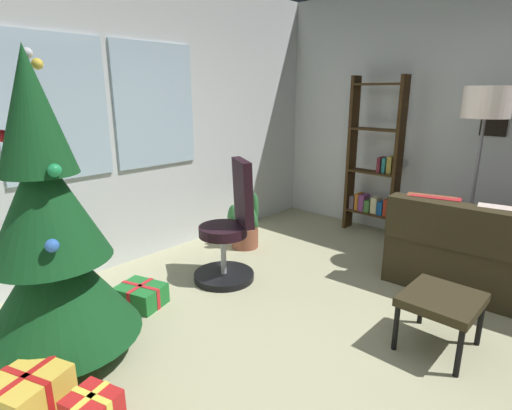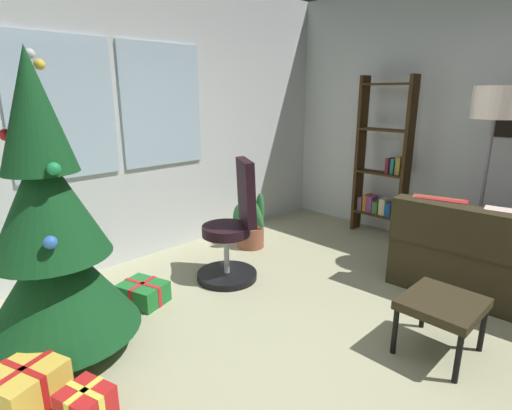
{
  "view_description": "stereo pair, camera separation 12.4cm",
  "coord_description": "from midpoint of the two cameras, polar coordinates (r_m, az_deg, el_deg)",
  "views": [
    {
      "loc": [
        -2.23,
        -0.96,
        1.69
      ],
      "look_at": [
        -0.16,
        0.96,
        0.9
      ],
      "focal_mm": 28.21,
      "sensor_mm": 36.0,
      "label": 1
    },
    {
      "loc": [
        -2.14,
        -1.05,
        1.69
      ],
      "look_at": [
        -0.16,
        0.96,
        0.9
      ],
      "focal_mm": 28.21,
      "sensor_mm": 36.0,
      "label": 2
    }
  ],
  "objects": [
    {
      "name": "footstool",
      "position": [
        2.99,
        23.73,
        -12.56
      ],
      "size": [
        0.5,
        0.46,
        0.39
      ],
      "color": "#2F2717",
      "rests_on": "ground_plane"
    },
    {
      "name": "office_chair",
      "position": [
        3.69,
        -4.69,
        -4.15
      ],
      "size": [
        0.59,
        0.57,
        1.12
      ],
      "color": "black",
      "rests_on": "ground_plane"
    },
    {
      "name": "holiday_tree",
      "position": [
        2.8,
        -28.26,
        -4.63
      ],
      "size": [
        0.99,
        0.99,
        2.4
      ],
      "color": "#4C331E",
      "rests_on": "ground_plane"
    },
    {
      "name": "floor_lamp",
      "position": [
        4.21,
        29.01,
        11.3
      ],
      "size": [
        0.4,
        0.4,
        1.74
      ],
      "color": "slate",
      "rests_on": "ground_plane"
    },
    {
      "name": "gift_box_gold",
      "position": [
        2.66,
        -30.74,
        -22.49
      ],
      "size": [
        0.44,
        0.42,
        0.28
      ],
      "color": "gold",
      "rests_on": "ground_plane"
    },
    {
      "name": "wall_back_with_windows",
      "position": [
        4.27,
        -16.77,
        11.49
      ],
      "size": [
        4.86,
        0.12,
        2.83
      ],
      "color": "silver",
      "rests_on": "ground_plane"
    },
    {
      "name": "ground_plane",
      "position": [
        2.97,
        15.79,
        -20.87
      ],
      "size": [
        4.86,
        5.24,
        0.1
      ],
      "primitive_type": "cube",
      "color": "tan"
    },
    {
      "name": "wall_right_with_frames",
      "position": [
        4.78,
        31.37,
        10.21
      ],
      "size": [
        0.12,
        5.24,
        2.83
      ],
      "color": "silver",
      "rests_on": "ground_plane"
    },
    {
      "name": "potted_plant",
      "position": [
        4.49,
        -2.36,
        -3.02
      ],
      "size": [
        0.38,
        0.36,
        0.69
      ],
      "color": "brown",
      "rests_on": "ground_plane"
    },
    {
      "name": "gift_box_green",
      "position": [
        3.52,
        -16.99,
        -12.15
      ],
      "size": [
        0.38,
        0.43,
        0.18
      ],
      "color": "#1E722D",
      "rests_on": "ground_plane"
    },
    {
      "name": "bookshelf",
      "position": [
        5.02,
        15.7,
        5.1
      ],
      "size": [
        0.18,
        0.64,
        1.88
      ],
      "color": "#372410",
      "rests_on": "ground_plane"
    }
  ]
}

